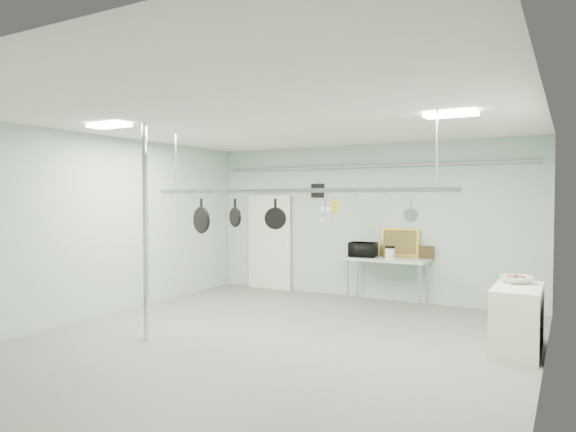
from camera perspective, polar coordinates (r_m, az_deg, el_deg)
The scene contains 25 objects.
floor at distance 7.51m, azimuth -2.50°, elevation -14.18°, with size 8.00×8.00×0.00m, color gray.
ceiling at distance 7.29m, azimuth -2.54°, elevation 10.65°, with size 7.00×8.00×0.02m, color silver.
back_wall at distance 10.83m, azimuth 8.60°, elevation -0.60°, with size 7.00×0.02×3.20m, color #A6C7BE.
right_wall at distance 6.17m, azimuth 26.32°, elevation -2.81°, with size 0.02×8.00×3.20m, color #A6C7BE.
door at distance 11.82m, azimuth -2.03°, elevation -3.03°, with size 1.10×0.10×2.20m, color silver.
wall_vent at distance 11.23m, azimuth 3.31°, elevation 2.83°, with size 0.30×0.04×0.30m, color black.
conduit_pipe at distance 10.75m, azimuth 8.46°, elevation 5.51°, with size 0.07×0.07×6.60m, color gray.
chrome_pole at distance 7.81m, azimuth -15.57°, elevation -1.69°, with size 0.08×0.08×3.20m, color silver.
prep_table at distance 10.33m, azimuth 10.95°, elevation -5.02°, with size 1.60×0.70×0.91m.
side_cabinet at distance 7.75m, azimuth 24.13°, elevation -10.42°, with size 0.60×1.20×0.90m, color white.
pot_rack at distance 7.37m, azimuth 0.02°, elevation 3.06°, with size 4.80×0.06×1.00m.
light_panel_left at distance 8.09m, azimuth -19.25°, elevation 9.48°, with size 0.65×0.30×0.05m, color white.
light_panel_right at distance 6.96m, azimuth 17.63°, elevation 10.71°, with size 0.65×0.30×0.05m, color white.
microwave at distance 10.45m, azimuth 8.35°, elevation -3.71°, with size 0.53×0.36×0.29m, color black.
coffee_canister at distance 10.13m, azimuth 11.25°, elevation -4.13°, with size 0.18×0.18×0.22m, color silver.
painting_large at distance 10.53m, azimuth 12.32°, elevation -2.91°, with size 0.78×0.05×0.58m, color gold.
painting_small at distance 10.40m, azimuth 15.10°, elevation -3.91°, with size 0.30×0.04×0.25m, color #342712.
fruit_bowl at distance 7.92m, azimuth 24.02°, elevation -6.46°, with size 0.42×0.42×0.10m, color silver.
skillet_left at distance 8.26m, azimuth -9.60°, elevation -0.03°, with size 0.43×0.06×0.57m, color black, non-canonical shape.
skillet_mid at distance 7.87m, azimuth -5.89°, elevation 0.41°, with size 0.30×0.06×0.42m, color black, non-canonical shape.
skillet_right at distance 7.48m, azimuth -1.42°, elevation 0.33°, with size 0.32×0.06×0.42m, color black, non-canonical shape.
whisk at distance 7.11m, azimuth 4.17°, elevation 0.47°, with size 0.20×0.20×0.36m, color #B5B6BA, non-canonical shape.
grater at distance 7.04m, azimuth 5.27°, elevation 1.08°, with size 0.08×0.02×0.21m, color yellow, non-canonical shape.
saucepan at distance 6.69m, azimuth 13.51°, elevation 0.61°, with size 0.17×0.09×0.29m, color #ABABAF, non-canonical shape.
fruit_cluster at distance 7.91m, azimuth 24.03°, elevation -6.17°, with size 0.24×0.24×0.09m, color #A7170F, non-canonical shape.
Camera 1 is at (3.77, -6.15, 2.11)m, focal length 32.00 mm.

